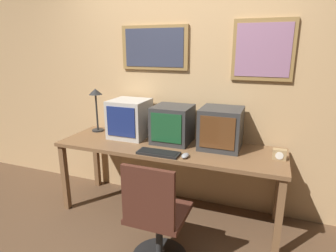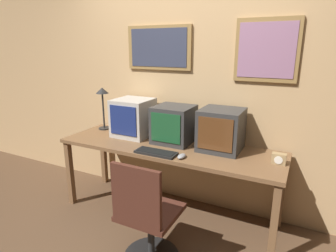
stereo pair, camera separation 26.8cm
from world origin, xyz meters
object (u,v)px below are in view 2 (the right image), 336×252
(desk_lamp, at_px, (103,98))
(office_chair, at_px, (147,221))
(monitor_left, at_px, (133,118))
(keyboard_main, at_px, (156,152))
(monitor_right, at_px, (221,130))
(desk_clock, at_px, (279,159))
(monitor_center, at_px, (174,124))
(mouse_near_keyboard, at_px, (182,156))

(desk_lamp, xyz_separation_m, office_chair, (1.09, -0.88, -0.73))
(desk_lamp, bearing_deg, monitor_left, -6.92)
(keyboard_main, relative_size, desk_lamp, 0.79)
(monitor_right, bearing_deg, desk_lamp, 177.72)
(monitor_right, height_order, desk_clock, monitor_right)
(monitor_center, bearing_deg, mouse_near_keyboard, -55.58)
(monitor_center, distance_m, mouse_near_keyboard, 0.47)
(keyboard_main, distance_m, desk_lamp, 1.08)
(monitor_left, bearing_deg, desk_lamp, 173.08)
(monitor_center, bearing_deg, monitor_right, 0.18)
(desk_lamp, bearing_deg, desk_clock, -5.24)
(desk_clock, height_order, desk_lamp, desk_lamp)
(monitor_left, bearing_deg, monitor_center, -0.43)
(monitor_left, relative_size, desk_lamp, 0.82)
(office_chair, bearing_deg, mouse_near_keyboard, 79.57)
(monitor_right, height_order, desk_lamp, desk_lamp)
(mouse_near_keyboard, xyz_separation_m, office_chair, (-0.09, -0.46, -0.39))
(mouse_near_keyboard, height_order, desk_lamp, desk_lamp)
(keyboard_main, relative_size, desk_clock, 3.43)
(mouse_near_keyboard, bearing_deg, monitor_center, 124.42)
(monitor_center, distance_m, desk_clock, 1.03)
(monitor_left, xyz_separation_m, keyboard_main, (0.48, -0.37, -0.19))
(monitor_left, bearing_deg, keyboard_main, -37.86)
(monitor_right, xyz_separation_m, mouse_near_keyboard, (-0.24, -0.36, -0.18))
(monitor_center, relative_size, desk_lamp, 0.77)
(desk_lamp, bearing_deg, monitor_center, -3.56)
(monitor_center, relative_size, mouse_near_keyboard, 3.30)
(monitor_left, height_order, desk_lamp, desk_lamp)
(monitor_right, relative_size, keyboard_main, 1.00)
(monitor_left, height_order, keyboard_main, monitor_left)
(monitor_center, xyz_separation_m, office_chair, (0.16, -0.82, -0.55))
(desk_clock, bearing_deg, monitor_center, 173.22)
(monitor_right, relative_size, office_chair, 0.43)
(mouse_near_keyboard, relative_size, desk_clock, 1.01)
(monitor_left, xyz_separation_m, desk_lamp, (-0.45, 0.05, 0.16))
(mouse_near_keyboard, distance_m, desk_clock, 0.80)
(mouse_near_keyboard, distance_m, desk_lamp, 1.30)
(keyboard_main, relative_size, office_chair, 0.43)
(monitor_right, height_order, mouse_near_keyboard, monitor_right)
(monitor_left, relative_size, mouse_near_keyboard, 3.54)
(mouse_near_keyboard, relative_size, office_chair, 0.13)
(monitor_right, bearing_deg, desk_clock, -12.98)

